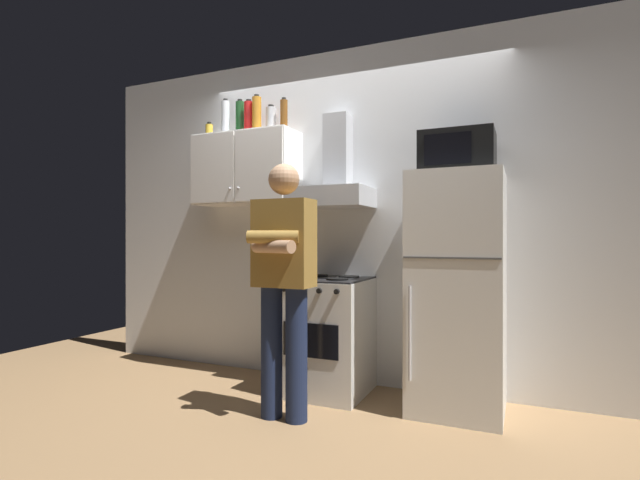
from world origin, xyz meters
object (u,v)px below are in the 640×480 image
at_px(refrigerator, 457,292).
at_px(microwave, 457,153).
at_px(bottle_vodka_clear, 225,118).
at_px(bottle_wine_green, 240,118).
at_px(bottle_liquor_amber, 257,114).
at_px(bottle_beer_brown, 284,115).
at_px(upper_cabinet, 246,169).
at_px(bottle_canister_steel, 271,120).
at_px(bottle_spice_jar, 209,131).
at_px(person_standing, 283,279).
at_px(bottle_soda_red, 249,117).
at_px(range_hood, 333,183).
at_px(stove_oven, 327,335).

relative_size(refrigerator, microwave, 3.33).
relative_size(bottle_vodka_clear, bottle_wine_green, 1.05).
bearing_deg(bottle_liquor_amber, bottle_beer_brown, 16.96).
height_order(upper_cabinet, bottle_canister_steel, bottle_canister_steel).
xyz_separation_m(bottle_canister_steel, bottle_beer_brown, (0.12, -0.01, 0.02)).
relative_size(bottle_liquor_amber, bottle_wine_green, 1.01).
relative_size(bottle_wine_green, bottle_beer_brown, 1.11).
relative_size(bottle_spice_jar, bottle_vodka_clear, 0.41).
xyz_separation_m(refrigerator, person_standing, (-1.00, -0.61, 0.10)).
distance_m(upper_cabinet, refrigerator, 2.00).
xyz_separation_m(upper_cabinet, bottle_soda_red, (0.03, -0.01, 0.44)).
xyz_separation_m(upper_cabinet, bottle_vodka_clear, (-0.21, 0.00, 0.45)).
distance_m(range_hood, bottle_wine_green, 1.06).
relative_size(bottle_soda_red, bottle_beer_brown, 1.03).
distance_m(bottle_wine_green, bottle_beer_brown, 0.42).
relative_size(stove_oven, bottle_liquor_amber, 2.84).
distance_m(upper_cabinet, bottle_vodka_clear, 0.50).
relative_size(upper_cabinet, refrigerator, 0.56).
bearing_deg(bottle_spice_jar, microwave, -2.38).
relative_size(bottle_canister_steel, bottle_wine_green, 0.75).
distance_m(stove_oven, refrigerator, 1.02).
xyz_separation_m(person_standing, bottle_soda_red, (-0.72, 0.72, 1.28)).
distance_m(microwave, bottle_spice_jar, 2.15).
xyz_separation_m(microwave, person_standing, (-1.00, -0.62, -0.84)).
xyz_separation_m(bottle_liquor_amber, bottle_soda_red, (-0.09, 0.02, -0.01)).
xyz_separation_m(stove_oven, bottle_beer_brown, (-0.46, 0.16, 1.75)).
bearing_deg(stove_oven, upper_cabinet, 171.10).
height_order(bottle_vodka_clear, bottle_canister_steel, bottle_vodka_clear).
relative_size(refrigerator, bottle_spice_jar, 12.28).
xyz_separation_m(range_hood, bottle_canister_steel, (-0.58, 0.04, 0.56)).
distance_m(range_hood, person_standing, 1.01).
bearing_deg(person_standing, bottle_vodka_clear, 142.68).
height_order(refrigerator, bottle_soda_red, bottle_soda_red).
height_order(microwave, bottle_wine_green, bottle_wine_green).
bearing_deg(range_hood, upper_cabinet, -179.91).
bearing_deg(bottle_beer_brown, bottle_canister_steel, 177.59).
relative_size(refrigerator, bottle_liquor_amber, 5.20).
xyz_separation_m(bottle_liquor_amber, bottle_beer_brown, (0.22, 0.07, -0.02)).
height_order(microwave, bottle_canister_steel, bottle_canister_steel).
xyz_separation_m(upper_cabinet, microwave, (1.75, -0.11, -0.01)).
height_order(bottle_liquor_amber, bottle_wine_green, bottle_liquor_amber).
relative_size(upper_cabinet, person_standing, 0.55).
xyz_separation_m(stove_oven, bottle_wine_green, (-0.87, 0.15, 1.76)).
bearing_deg(microwave, bottle_vodka_clear, 176.89).
xyz_separation_m(range_hood, bottle_wine_green, (-0.87, 0.02, 0.60)).
bearing_deg(person_standing, stove_oven, 85.28).
distance_m(person_standing, bottle_canister_steel, 1.57).
bearing_deg(bottle_soda_red, bottle_liquor_amber, -13.80).
bearing_deg(bottle_canister_steel, stove_oven, -16.18).
bearing_deg(upper_cabinet, bottle_beer_brown, 6.34).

